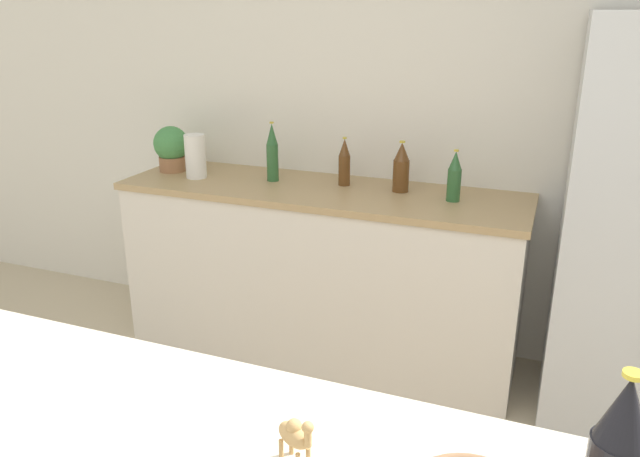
% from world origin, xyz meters
% --- Properties ---
extents(wall_back, '(8.00, 0.06, 2.55)m').
position_xyz_m(wall_back, '(0.00, 2.73, 1.27)').
color(wall_back, white).
rests_on(wall_back, ground_plane).
extents(back_counter, '(2.11, 0.63, 0.94)m').
position_xyz_m(back_counter, '(-0.51, 2.40, 0.47)').
color(back_counter, silver).
rests_on(back_counter, ground_plane).
extents(potted_plant, '(0.20, 0.20, 0.25)m').
position_xyz_m(potted_plant, '(-1.42, 2.43, 1.07)').
color(potted_plant, '#9E6B47').
rests_on(potted_plant, back_counter).
extents(paper_towel_roll, '(0.11, 0.11, 0.24)m').
position_xyz_m(paper_towel_roll, '(-1.22, 2.35, 1.06)').
color(paper_towel_roll, white).
rests_on(paper_towel_roll, back_counter).
extents(back_bottle_0, '(0.07, 0.07, 0.25)m').
position_xyz_m(back_bottle_0, '(0.17, 2.42, 1.06)').
color(back_bottle_0, '#2D6033').
rests_on(back_bottle_0, back_counter).
extents(back_bottle_1, '(0.06, 0.06, 0.25)m').
position_xyz_m(back_bottle_1, '(-0.41, 2.50, 1.06)').
color(back_bottle_1, brown).
rests_on(back_bottle_1, back_counter).
extents(back_bottle_2, '(0.06, 0.06, 0.32)m').
position_xyz_m(back_bottle_2, '(-0.80, 2.44, 1.09)').
color(back_bottle_2, '#2D6033').
rests_on(back_bottle_2, back_counter).
extents(back_bottle_3, '(0.08, 0.08, 0.26)m').
position_xyz_m(back_bottle_3, '(-0.11, 2.49, 1.06)').
color(back_bottle_3, brown).
rests_on(back_bottle_3, back_counter).
extents(camel_figurine, '(0.09, 0.07, 0.12)m').
position_xyz_m(camel_figurine, '(0.22, 0.40, 1.06)').
color(camel_figurine, tan).
rests_on(camel_figurine, bar_counter).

